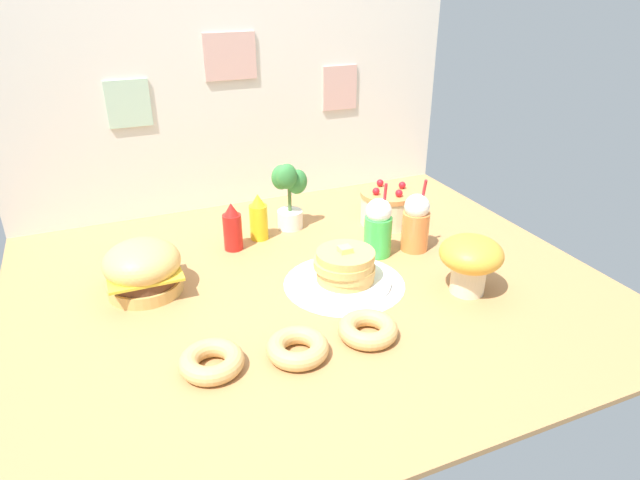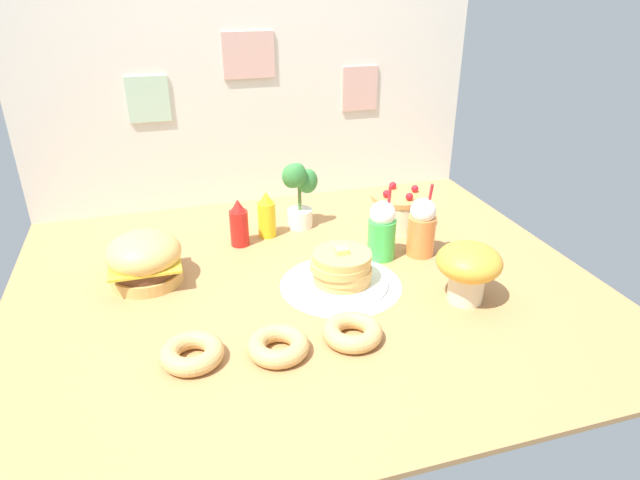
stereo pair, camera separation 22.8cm
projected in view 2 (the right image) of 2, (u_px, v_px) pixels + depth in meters
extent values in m
cube|color=#B27F4C|center=(307.00, 286.00, 2.24)|extent=(2.32, 1.95, 0.02)
cube|color=silver|center=(255.00, 103.00, 2.84)|extent=(2.32, 0.03, 1.05)
cube|color=#B2D1B2|center=(148.00, 99.00, 2.66)|extent=(0.20, 0.01, 0.22)
cube|color=#D8A599|center=(249.00, 55.00, 2.71)|extent=(0.26, 0.01, 0.22)
cube|color=#D8A599|center=(360.00, 89.00, 2.95)|extent=(0.20, 0.01, 0.23)
cylinder|color=white|center=(341.00, 285.00, 2.23)|extent=(0.49, 0.49, 0.00)
cylinder|color=#DBA859|center=(147.00, 276.00, 2.25)|extent=(0.29, 0.29, 0.05)
cylinder|color=#59331E|center=(146.00, 266.00, 2.23)|extent=(0.27, 0.27, 0.04)
cube|color=yellow|center=(145.00, 261.00, 2.22)|extent=(0.28, 0.28, 0.01)
ellipsoid|color=#E5B260|center=(144.00, 253.00, 2.20)|extent=(0.30, 0.30, 0.17)
cylinder|color=white|center=(341.00, 282.00, 2.22)|extent=(0.38, 0.38, 0.02)
cylinder|color=#E0AD5B|center=(342.00, 277.00, 2.22)|extent=(0.23, 0.23, 0.03)
cylinder|color=#E0AD5B|center=(343.00, 271.00, 2.20)|extent=(0.23, 0.23, 0.03)
cylinder|color=#E0AD5B|center=(340.00, 264.00, 2.18)|extent=(0.24, 0.24, 0.03)
cylinder|color=#E0AD5B|center=(342.00, 256.00, 2.17)|extent=(0.23, 0.23, 0.03)
cube|color=#F7E072|center=(341.00, 250.00, 2.16)|extent=(0.05, 0.05, 0.02)
cylinder|color=beige|center=(399.00, 212.00, 2.71)|extent=(0.27, 0.27, 0.14)
cylinder|color=#EA8C4C|center=(400.00, 197.00, 2.67)|extent=(0.28, 0.28, 0.02)
sphere|color=red|center=(415.00, 189.00, 2.69)|extent=(0.04, 0.04, 0.04)
sphere|color=red|center=(393.00, 185.00, 2.73)|extent=(0.04, 0.04, 0.04)
sphere|color=red|center=(386.00, 194.00, 2.63)|extent=(0.04, 0.04, 0.04)
sphere|color=red|center=(409.00, 197.00, 2.59)|extent=(0.04, 0.04, 0.04)
cylinder|color=red|center=(239.00, 228.00, 2.52)|extent=(0.08, 0.08, 0.17)
cone|color=red|center=(238.00, 205.00, 2.47)|extent=(0.07, 0.07, 0.06)
cylinder|color=yellow|center=(267.00, 219.00, 2.61)|extent=(0.08, 0.08, 0.17)
cone|color=yellow|center=(266.00, 197.00, 2.56)|extent=(0.07, 0.07, 0.06)
cylinder|color=green|center=(381.00, 239.00, 2.41)|extent=(0.12, 0.12, 0.18)
sphere|color=white|center=(383.00, 214.00, 2.35)|extent=(0.11, 0.11, 0.11)
cylinder|color=red|center=(388.00, 205.00, 2.34)|extent=(0.01, 0.03, 0.18)
cylinder|color=orange|center=(421.00, 236.00, 2.43)|extent=(0.12, 0.12, 0.18)
sphere|color=white|center=(423.00, 211.00, 2.38)|extent=(0.11, 0.11, 0.11)
cylinder|color=red|center=(429.00, 202.00, 2.37)|extent=(0.01, 0.04, 0.18)
torus|color=tan|center=(192.00, 353.00, 1.79)|extent=(0.21, 0.21, 0.06)
torus|color=#8CCC8C|center=(192.00, 352.00, 1.78)|extent=(0.20, 0.20, 0.05)
torus|color=tan|center=(278.00, 346.00, 1.82)|extent=(0.21, 0.21, 0.06)
torus|color=pink|center=(278.00, 345.00, 1.82)|extent=(0.20, 0.20, 0.05)
torus|color=tan|center=(352.00, 332.00, 1.89)|extent=(0.21, 0.21, 0.06)
torus|color=#D89ED8|center=(352.00, 331.00, 1.89)|extent=(0.20, 0.20, 0.05)
cylinder|color=white|center=(300.00, 218.00, 2.72)|extent=(0.12, 0.12, 0.09)
cylinder|color=#4C7238|center=(300.00, 195.00, 2.66)|extent=(0.02, 0.02, 0.16)
ellipsoid|color=#38843D|center=(307.00, 181.00, 2.64)|extent=(0.10, 0.07, 0.12)
ellipsoid|color=#38843D|center=(292.00, 176.00, 2.64)|extent=(0.10, 0.07, 0.12)
ellipsoid|color=#38843D|center=(296.00, 175.00, 2.58)|extent=(0.10, 0.07, 0.12)
cylinder|color=beige|center=(466.00, 287.00, 2.11)|extent=(0.13, 0.13, 0.11)
ellipsoid|color=gold|center=(469.00, 262.00, 2.06)|extent=(0.25, 0.25, 0.13)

